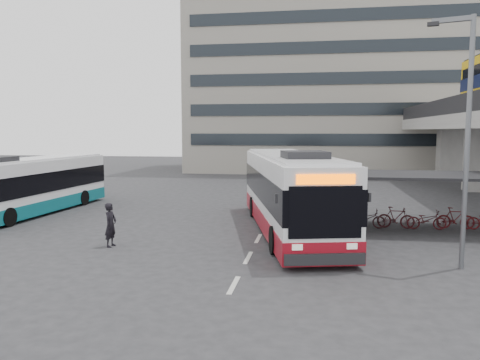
# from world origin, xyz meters

# --- Properties ---
(ground) EXTENTS (120.00, 120.00, 0.00)m
(ground) POSITION_xyz_m (0.00, 0.00, 0.00)
(ground) COLOR #28282B
(ground) RESTS_ON ground
(bike_shelter) EXTENTS (10.00, 4.00, 2.54)m
(bike_shelter) POSITION_xyz_m (8.50, 3.00, 1.36)
(bike_shelter) COLOR #595B60
(bike_shelter) RESTS_ON ground
(office_block) EXTENTS (30.00, 15.00, 25.00)m
(office_block) POSITION_xyz_m (6.00, 36.00, 12.50)
(office_block) COLOR gray
(office_block) RESTS_ON ground
(road_markings) EXTENTS (0.15, 7.60, 0.01)m
(road_markings) POSITION_xyz_m (2.50, -3.00, 0.01)
(road_markings) COLOR beige
(road_markings) RESTS_ON ground
(bus_main) EXTENTS (5.54, 12.82, 3.71)m
(bus_main) POSITION_xyz_m (3.68, 1.77, 1.72)
(bus_main) COLOR white
(bus_main) RESTS_ON ground
(bus_teal) EXTENTS (2.96, 11.04, 3.23)m
(bus_teal) POSITION_xyz_m (-10.22, 4.07, 1.50)
(bus_teal) COLOR white
(bus_teal) RESTS_ON ground
(pedestrian) EXTENTS (0.46, 0.65, 1.71)m
(pedestrian) POSITION_xyz_m (-2.98, -2.24, 0.85)
(pedestrian) COLOR black
(pedestrian) RESTS_ON ground
(lamp_post) EXTENTS (1.38, 0.56, 8.05)m
(lamp_post) POSITION_xyz_m (9.45, -3.15, 4.59)
(lamp_post) COLOR #595B60
(lamp_post) RESTS_ON ground
(sign_totem_north) EXTENTS (0.60, 0.26, 2.79)m
(sign_totem_north) POSITION_xyz_m (-12.44, 7.07, 1.44)
(sign_totem_north) COLOR #B00A22
(sign_totem_north) RESTS_ON ground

